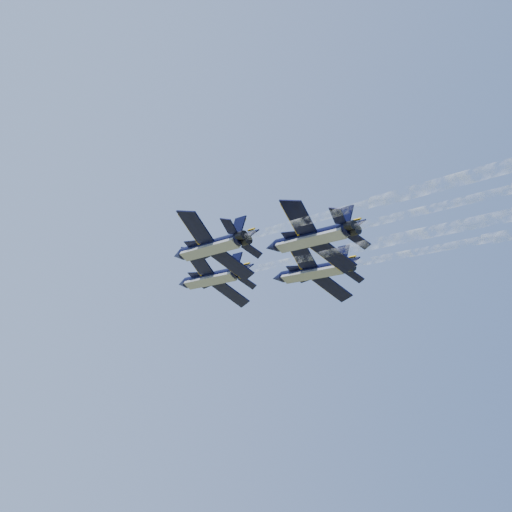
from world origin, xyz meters
name	(u,v)px	position (x,y,z in m)	size (l,w,h in m)	color
jet_lead	(210,278)	(-4.43, 10.98, 101.26)	(11.36, 17.30, 6.84)	black
jet_left	(210,247)	(-9.62, -1.30, 101.26)	(11.36, 17.30, 6.84)	black
jet_right	(312,272)	(7.48, 1.82, 101.26)	(11.36, 17.30, 6.84)	black
jet_slot	(310,238)	(0.46, -9.87, 101.26)	(11.36, 17.30, 6.84)	black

